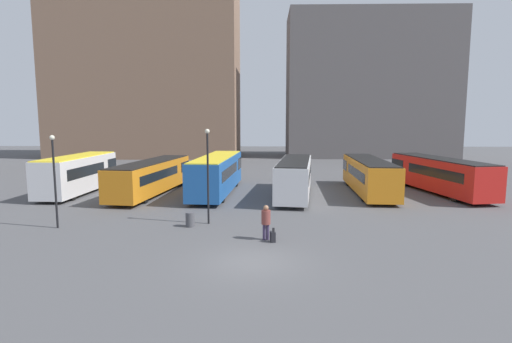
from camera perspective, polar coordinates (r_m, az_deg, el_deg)
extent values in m
plane|color=#4C4C4F|center=(17.95, -0.48, -12.80)|extent=(160.00, 160.00, 0.00)
cube|color=#7F604C|center=(73.23, -15.29, 13.87)|extent=(31.17, 13.97, 29.83)
cube|color=#5B5656|center=(72.22, 15.88, 11.62)|extent=(27.85, 10.76, 24.00)
cube|color=silver|center=(37.24, -24.11, -0.27)|extent=(2.93, 9.95, 2.88)
cube|color=black|center=(40.80, -21.53, 0.97)|extent=(2.67, 1.91, 1.10)
cube|color=black|center=(36.42, -24.79, 0.11)|extent=(2.83, 6.40, 0.87)
cube|color=yellow|center=(37.09, -24.23, 2.00)|extent=(2.72, 9.74, 0.08)
cylinder|color=black|center=(40.11, -22.01, -1.46)|extent=(2.50, 0.99, 0.90)
cylinder|color=black|center=(34.77, -26.33, -2.95)|extent=(2.50, 0.99, 0.90)
cube|color=orange|center=(34.92, -14.71, -0.67)|extent=(4.06, 12.55, 2.42)
cube|color=black|center=(39.54, -11.85, 0.76)|extent=(2.85, 2.56, 0.92)
cube|color=black|center=(33.88, -15.46, -0.41)|extent=(3.54, 8.15, 0.73)
cube|color=black|center=(34.78, -14.78, 1.37)|extent=(3.83, 12.28, 0.08)
cylinder|color=black|center=(38.56, -12.43, -1.34)|extent=(2.55, 1.31, 1.02)
cylinder|color=black|center=(31.65, -17.38, -3.36)|extent=(2.55, 1.31, 1.02)
cube|color=#1E56A3|center=(34.06, -5.60, -0.29)|extent=(3.37, 12.32, 2.81)
cube|color=black|center=(38.90, -4.25, 1.18)|extent=(2.77, 2.40, 1.07)
cube|color=black|center=(32.95, -5.96, 0.06)|extent=(3.12, 7.95, 0.84)
cube|color=yellow|center=(33.90, -5.63, 2.13)|extent=(3.15, 12.07, 0.08)
cylinder|color=black|center=(37.90, -4.53, -1.29)|extent=(2.56, 1.24, 1.08)
cylinder|color=black|center=(30.58, -6.88, -3.38)|extent=(2.56, 1.24, 1.08)
cube|color=silver|center=(32.82, 5.56, -0.75)|extent=(3.83, 11.48, 2.64)
cube|color=black|center=(37.35, 5.95, 0.73)|extent=(2.71, 2.36, 1.00)
cube|color=black|center=(31.77, 5.46, -0.41)|extent=(3.35, 7.46, 0.79)
cube|color=black|center=(32.66, 5.59, 1.62)|extent=(3.61, 11.23, 0.08)
cylinder|color=black|center=(36.43, 5.84, -1.68)|extent=(2.45, 1.34, 1.05)
cylinder|color=black|center=(29.56, 5.16, -3.76)|extent=(2.45, 1.34, 1.05)
cube|color=orange|center=(35.44, 15.78, -0.51)|extent=(3.14, 12.20, 2.57)
cube|color=black|center=(40.23, 14.39, 0.89)|extent=(2.70, 2.34, 0.98)
cube|color=black|center=(34.34, 16.16, -0.22)|extent=(2.96, 7.85, 0.77)
cube|color=black|center=(35.29, 15.86, 1.62)|extent=(2.92, 11.95, 0.08)
cylinder|color=black|center=(39.23, 14.64, -1.33)|extent=(2.50, 1.04, 0.92)
cylinder|color=black|center=(31.99, 17.06, -3.33)|extent=(2.50, 1.04, 0.92)
cube|color=red|center=(37.63, 24.73, -0.37)|extent=(4.49, 12.45, 2.64)
cube|color=black|center=(41.85, 21.07, 0.97)|extent=(2.91, 2.63, 1.00)
cube|color=black|center=(36.68, 25.68, -0.08)|extent=(3.81, 8.12, 0.79)
cube|color=black|center=(37.49, 24.84, 1.69)|extent=(4.25, 12.18, 0.08)
cylinder|color=black|center=(40.97, 21.81, -1.19)|extent=(2.57, 1.41, 1.03)
cylinder|color=black|center=(34.70, 28.00, -2.96)|extent=(2.57, 1.41, 1.03)
cylinder|color=#382D4C|center=(20.96, 1.18, -8.64)|extent=(0.20, 0.20, 0.84)
cylinder|color=#382D4C|center=(21.00, 1.67, -8.61)|extent=(0.20, 0.20, 0.84)
cylinder|color=brown|center=(20.78, 1.43, -6.54)|extent=(0.57, 0.57, 0.73)
sphere|color=#9E7051|center=(20.66, 1.44, -5.20)|extent=(0.27, 0.27, 0.27)
cube|color=black|center=(20.66, 2.40, -9.31)|extent=(0.30, 0.39, 0.54)
cube|color=black|center=(20.44, 2.50, -8.35)|extent=(0.13, 0.05, 0.24)
cylinder|color=black|center=(23.89, -6.88, -1.04)|extent=(0.12, 0.12, 5.46)
sphere|color=beige|center=(23.65, -6.98, 5.73)|extent=(0.28, 0.28, 0.28)
cylinder|color=black|center=(25.50, -26.78, -1.62)|extent=(0.12, 0.12, 5.13)
sphere|color=beige|center=(25.27, -27.12, 4.33)|extent=(0.28, 0.28, 0.28)
cylinder|color=#47474C|center=(23.79, -9.40, -6.78)|extent=(0.52, 0.52, 0.85)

